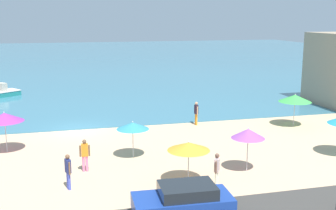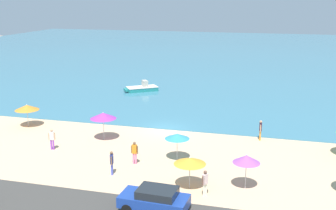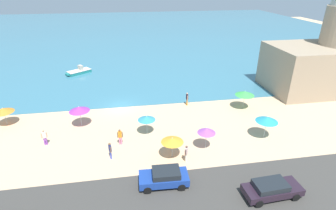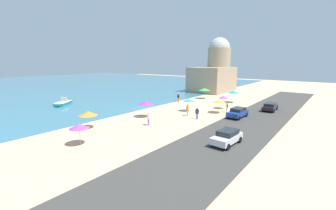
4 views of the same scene
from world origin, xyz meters
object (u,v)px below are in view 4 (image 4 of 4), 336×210
Objects in this scene: beach_umbrella_0 at (224,97)px; parked_car_1 at (227,137)px; beach_umbrella_3 at (79,126)px; parked_car_0 at (238,112)px; bather_1 at (178,97)px; bather_2 at (197,113)px; harbor_fortress at (215,72)px; beach_umbrella_7 at (233,92)px; beach_umbrella_6 at (219,101)px; bather_4 at (148,118)px; parked_car_2 at (270,106)px; skiff_nearshore at (63,103)px; beach_umbrella_1 at (204,89)px; bather_3 at (227,107)px; beach_umbrella_4 at (189,100)px; beach_umbrella_2 at (146,103)px; beach_umbrella_5 at (88,114)px; bather_0 at (188,110)px.

parked_car_1 is at bearing -154.66° from beach_umbrella_0.
beach_umbrella_3 reaches higher than parked_car_0.
bather_1 is 1.03× the size of bather_2.
beach_umbrella_7 is at bearing -142.59° from harbor_fortress.
bather_2 is at bearing 172.78° from beach_umbrella_6.
parked_car_0 is (11.27, -7.82, -0.18)m from bather_4.
skiff_nearshore reaches higher than parked_car_2.
harbor_fortress is (14.59, 4.63, 3.28)m from beach_umbrella_1.
beach_umbrella_0 reaches higher than skiff_nearshore.
bather_3 is at bearing 47.93° from parked_car_0.
beach_umbrella_4 is at bearing 2.70° from bather_4.
parked_car_1 is at bearing -152.10° from harbor_fortress.
beach_umbrella_2 is at bearing 11.82° from beach_umbrella_3.
bather_3 is at bearing -35.88° from beach_umbrella_6.
beach_umbrella_1 reaches higher than beach_umbrella_5.
parked_car_1 is 34.01m from skiff_nearshore.
beach_umbrella_7 is (28.69, -7.47, 0.32)m from beach_umbrella_5.
parked_car_1 is at bearing -146.64° from beach_umbrella_1.
beach_umbrella_2 is 6.55m from bather_0.
beach_umbrella_1 reaches higher than beach_umbrella_6.
bather_4 is at bearing -166.28° from harbor_fortress.
bather_4 is at bearing 174.24° from beach_umbrella_7.
beach_umbrella_1 is 1.12× the size of beach_umbrella_3.
beach_umbrella_3 reaches higher than skiff_nearshore.
parked_car_1 is (-7.94, -9.92, -0.18)m from bather_0.
bather_2 is (-0.93, -2.27, -0.02)m from bather_0.
beach_umbrella_0 is 0.95× the size of beach_umbrella_7.
beach_umbrella_6 is (-3.60, -0.88, -0.17)m from beach_umbrella_0.
beach_umbrella_6 reaches higher than bather_2.
beach_umbrella_6 reaches higher than bather_0.
beach_umbrella_2 is 1.46× the size of bather_3.
beach_umbrella_5 is 17.13m from parked_car_1.
beach_umbrella_3 is 15.05m from parked_car_1.
beach_umbrella_2 is at bearing 125.83° from parked_car_0.
beach_umbrella_5 is 21.92m from bather_3.
parked_car_2 is at bearing -106.15° from beach_umbrella_1.
bather_1 is at bearing -173.50° from harbor_fortress.
beach_umbrella_4 is 1.22× the size of bather_1.
beach_umbrella_5 is 18.77m from skiff_nearshore.
skiff_nearshore is (9.71, 22.14, -1.53)m from beach_umbrella_3.
beach_umbrella_6 is at bearing -141.45° from beach_umbrella_1.
beach_umbrella_1 is 29.78m from skiff_nearshore.
beach_umbrella_5 reaches higher than bather_2.
bather_1 is 22.91m from skiff_nearshore.
parked_car_2 is (25.00, -15.59, -1.14)m from beach_umbrella_5.
skiff_nearshore is at bearing 71.75° from beach_umbrella_5.
beach_umbrella_1 is 1.41× the size of bather_2.
beach_umbrella_4 is 29.38m from harbor_fortress.
parked_car_1 is (-16.88, -17.98, -0.19)m from bather_1.
beach_umbrella_7 reaches higher than beach_umbrella_4.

